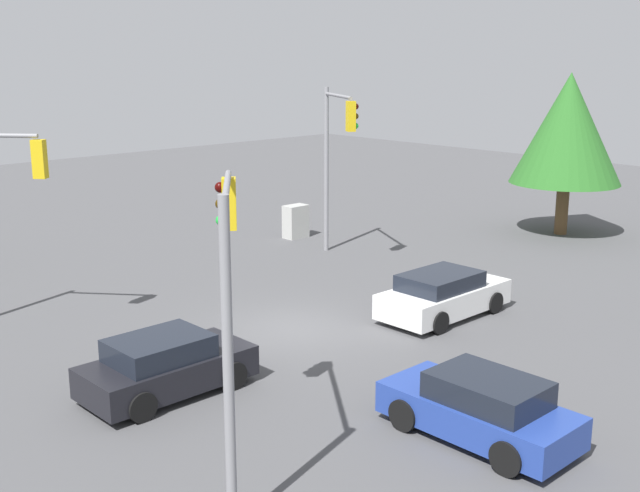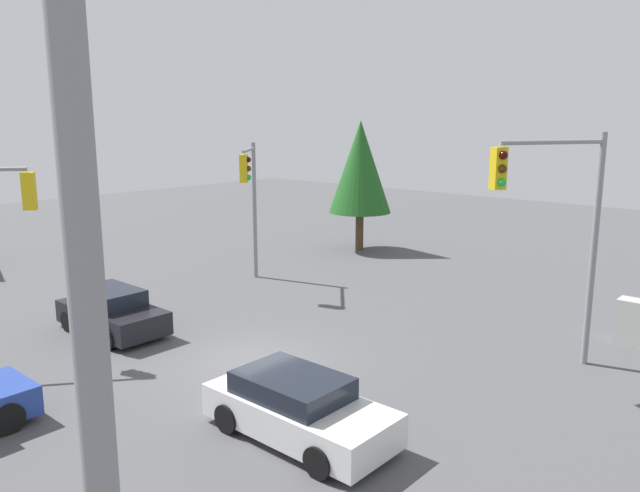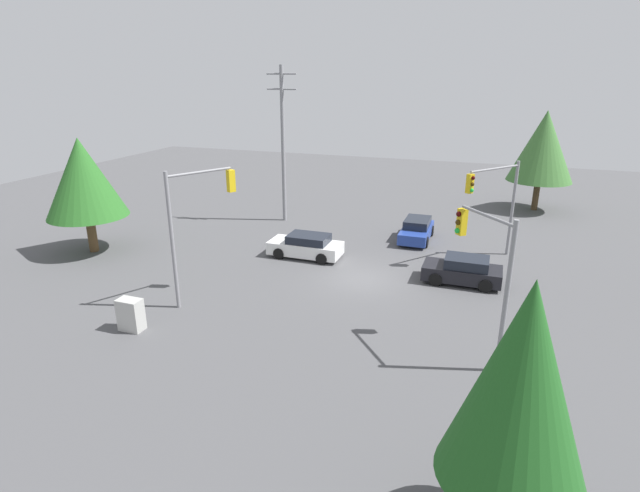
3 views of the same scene
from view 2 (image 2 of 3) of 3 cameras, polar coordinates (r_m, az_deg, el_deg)
The scene contains 8 objects.
ground_plane at distance 18.27m, azimuth -6.33°, elevation -10.40°, with size 80.00×80.00×0.00m, color #4C4C4F.
sedan_white at distance 13.93m, azimuth -2.04°, elevation -14.57°, with size 4.34×1.99×1.39m.
sedan_dark at distance 21.31m, azimuth -18.53°, elevation -5.75°, with size 4.00×1.95×1.43m.
traffic_signal_main at distance 17.56m, azimuth 20.98°, elevation 2.89°, with size 1.85×3.15×6.47m.
traffic_signal_aux at distance 25.64m, azimuth -6.36°, elevation 5.13°, with size 2.20×2.53×5.84m.
utility_pole_tall at distance 4.92m, azimuth -20.80°, elevation -0.97°, with size 2.20×0.28×11.01m.
electrical_cabinet at distance 21.43m, azimuth 26.85°, elevation -6.27°, with size 1.02×0.64×1.42m, color #B2B2AD.
tree_far at distance 32.46m, azimuth 3.70°, elevation 7.19°, with size 3.23×3.23×6.74m.
Camera 2 is at (-12.63, 11.31, 6.81)m, focal length 35.00 mm.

